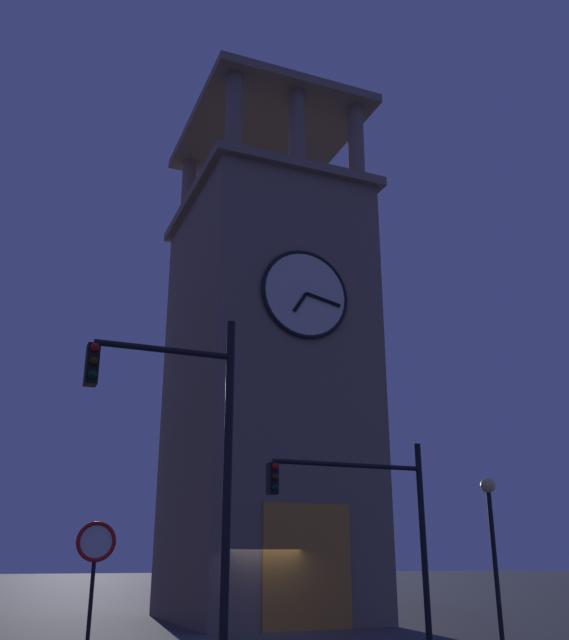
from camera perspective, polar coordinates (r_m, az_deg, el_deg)
The scene contains 6 objects.
ground_plane at distance 24.47m, azimuth -2.02°, elevation -24.14°, with size 200.00×200.00×0.00m, color #424247.
clocktower at distance 29.26m, azimuth -1.62°, elevation -5.20°, with size 7.41×8.94×23.97m.
traffic_signal_mid at distance 12.95m, azimuth -7.93°, elevation -10.05°, with size 2.78×0.41×6.62m.
traffic_signal_far at distance 18.30m, azimuth 7.05°, elevation -15.17°, with size 4.36×0.41×5.13m.
street_lamp at distance 21.93m, azimuth 16.58°, elevation -15.67°, with size 0.44×0.44×4.48m.
no_horn_sign at distance 14.91m, azimuth -15.26°, elevation -18.03°, with size 0.78×0.14×2.92m.
Camera 1 is at (8.56, 22.81, 2.20)m, focal length 39.07 mm.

